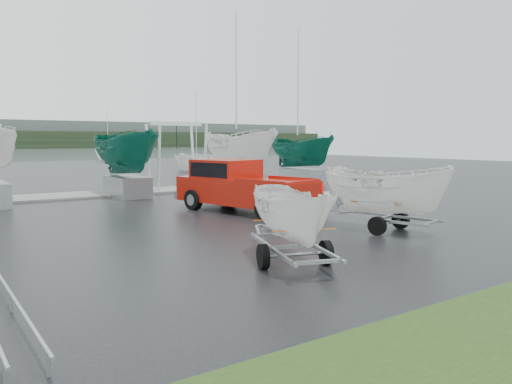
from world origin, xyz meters
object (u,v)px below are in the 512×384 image
object	(u,v)px
pickup_truck	(239,185)
boat_hoist	(177,146)
trailer_parked	(293,168)
trailer_hitched	(386,148)

from	to	relation	value
pickup_truck	boat_hoist	bearing A→B (deg)	67.14
trailer_parked	trailer_hitched	bearing A→B (deg)	37.97
trailer_hitched	trailer_parked	distance (m)	5.66
trailer_parked	boat_hoist	size ratio (longest dim) A/B	1.05
trailer_hitched	trailer_parked	xyz separation A→B (m)	(-5.35, -1.80, -0.40)
pickup_truck	trailer_parked	distance (m)	9.39
pickup_truck	boat_hoist	xyz separation A→B (m)	(1.77, 9.73, 1.53)
pickup_truck	trailer_hitched	world-z (taller)	trailer_hitched
pickup_truck	trailer_parked	bearing A→B (deg)	-127.07
trailer_hitched	trailer_parked	size ratio (longest dim) A/B	1.18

